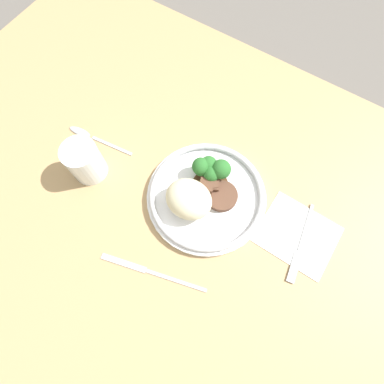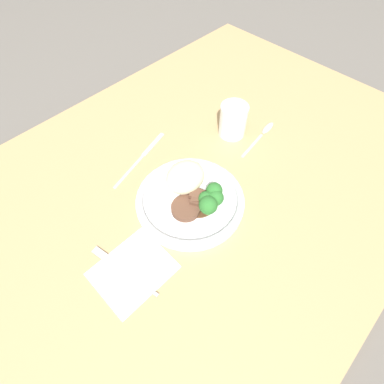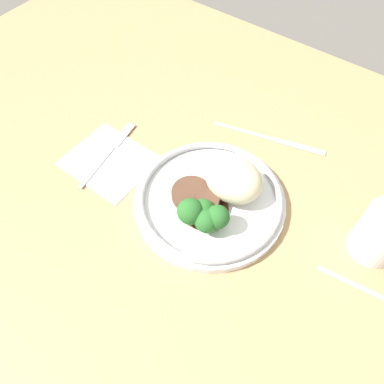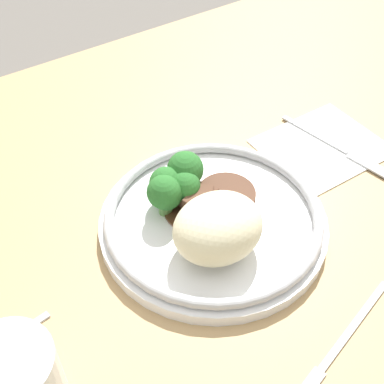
{
  "view_description": "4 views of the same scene",
  "coord_description": "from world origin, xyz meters",
  "px_view_note": "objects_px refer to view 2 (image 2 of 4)",
  "views": [
    {
      "loc": [
        -0.08,
        0.17,
        0.66
      ],
      "look_at": [
        0.04,
        -0.02,
        0.06
      ],
      "focal_mm": 28.0,
      "sensor_mm": 36.0,
      "label": 1
    },
    {
      "loc": [
        -0.27,
        -0.32,
        0.64
      ],
      "look_at": [
        0.02,
        -0.04,
        0.07
      ],
      "focal_mm": 28.0,
      "sensor_mm": 36.0,
      "label": 2
    },
    {
      "loc": [
        0.2,
        -0.34,
        0.58
      ],
      "look_at": [
        -0.01,
        -0.06,
        0.07
      ],
      "focal_mm": 35.0,
      "sensor_mm": 36.0,
      "label": 3
    },
    {
      "loc": [
        0.26,
        0.29,
        0.5
      ],
      "look_at": [
        0.02,
        -0.06,
        0.07
      ],
      "focal_mm": 50.0,
      "sensor_mm": 36.0,
      "label": 4
    }
  ],
  "objects_px": {
    "juice_glass": "(233,122)",
    "spoon": "(264,132)",
    "fork": "(118,267)",
    "plate": "(192,195)",
    "knife": "(142,157)"
  },
  "relations": [
    {
      "from": "juice_glass",
      "to": "spoon",
      "type": "relative_size",
      "value": 0.54
    },
    {
      "from": "plate",
      "to": "spoon",
      "type": "bearing_deg",
      "value": 3.01
    },
    {
      "from": "plate",
      "to": "juice_glass",
      "type": "height_order",
      "value": "juice_glass"
    },
    {
      "from": "plate",
      "to": "fork",
      "type": "height_order",
      "value": "plate"
    },
    {
      "from": "plate",
      "to": "knife",
      "type": "distance_m",
      "value": 0.2
    },
    {
      "from": "fork",
      "to": "spoon",
      "type": "height_order",
      "value": "same"
    },
    {
      "from": "juice_glass",
      "to": "spoon",
      "type": "height_order",
      "value": "juice_glass"
    },
    {
      "from": "juice_glass",
      "to": "knife",
      "type": "height_order",
      "value": "juice_glass"
    },
    {
      "from": "fork",
      "to": "plate",
      "type": "bearing_deg",
      "value": -97.98
    },
    {
      "from": "juice_glass",
      "to": "fork",
      "type": "height_order",
      "value": "juice_glass"
    },
    {
      "from": "juice_glass",
      "to": "fork",
      "type": "bearing_deg",
      "value": -169.2
    },
    {
      "from": "plate",
      "to": "spoon",
      "type": "relative_size",
      "value": 1.51
    },
    {
      "from": "fork",
      "to": "spoon",
      "type": "relative_size",
      "value": 1.02
    },
    {
      "from": "fork",
      "to": "spoon",
      "type": "xyz_separation_m",
      "value": [
        0.55,
        0.02,
        -0.0
      ]
    },
    {
      "from": "plate",
      "to": "juice_glass",
      "type": "bearing_deg",
      "value": 18.56
    }
  ]
}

